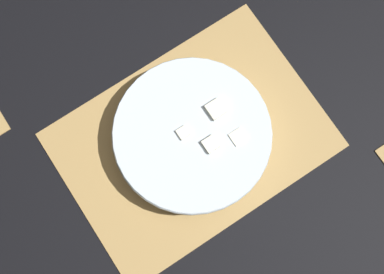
# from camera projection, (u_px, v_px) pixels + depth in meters

# --- Properties ---
(ground_plane) EXTENTS (6.00, 6.00, 0.00)m
(ground_plane) POSITION_uv_depth(u_px,v_px,m) (192.00, 140.00, 1.01)
(ground_plane) COLOR black
(bamboo_mat_center) EXTENTS (0.48, 0.34, 0.01)m
(bamboo_mat_center) POSITION_uv_depth(u_px,v_px,m) (192.00, 140.00, 1.00)
(bamboo_mat_center) COLOR #A8844C
(bamboo_mat_center) RESTS_ON ground_plane
(fruit_salad_bowl) EXTENTS (0.29, 0.29, 0.07)m
(fruit_salad_bowl) POSITION_uv_depth(u_px,v_px,m) (192.00, 136.00, 0.97)
(fruit_salad_bowl) COLOR silver
(fruit_salad_bowl) RESTS_ON bamboo_mat_center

